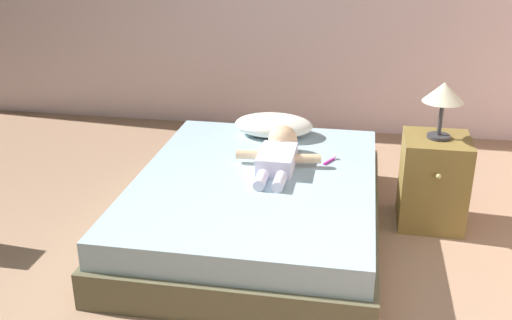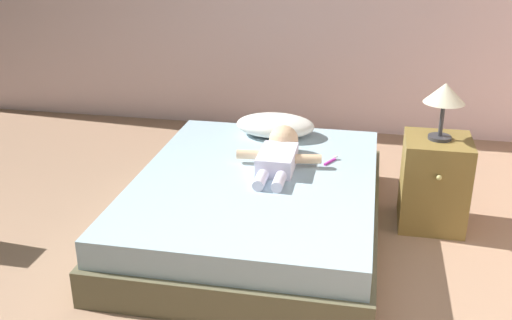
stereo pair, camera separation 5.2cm
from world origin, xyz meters
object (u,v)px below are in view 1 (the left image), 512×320
Objects in this scene: bed at (256,204)px; lamp at (444,95)px; pillow at (274,125)px; nightstand at (433,181)px; baby at (279,153)px; toothbrush at (330,160)px.

lamp is at bearing 15.39° from bed.
nightstand is (1.02, -0.41, -0.15)m from pillow.
pillow is 0.97× the size of nightstand.
baby is at bearing -175.38° from lamp.
baby reaches higher than toothbrush.
toothbrush is 0.23× the size of nightstand.
toothbrush is (0.30, 0.09, -0.06)m from baby.
toothbrush is (0.41, 0.30, 0.19)m from bed.
lamp is (1.02, 0.28, 0.63)m from bed.
baby is at bearing -175.38° from nightstand.
bed is at bearing -89.61° from pillow.
lamp is (0.00, 0.00, 0.53)m from nightstand.
nightstand reaches higher than pillow.
lamp reaches higher than pillow.
bed is 5.63× the size of lamp.
pillow is 0.79× the size of baby.
baby is 1.00m from lamp.
baby is (0.10, 0.21, 0.24)m from bed.
pillow is 1.11m from nightstand.
baby is at bearing -77.75° from pillow.
lamp is (0.92, 0.07, 0.39)m from baby.
baby reaches higher than pillow.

